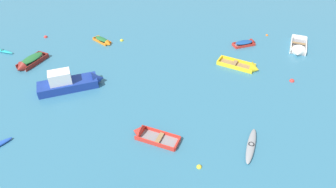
% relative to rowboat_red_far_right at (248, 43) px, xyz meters
% --- Properties ---
extents(rowboat_red_far_right, '(3.01, 1.65, 0.97)m').
position_rel_rowboat_red_far_right_xyz_m(rowboat_red_far_right, '(0.00, 0.00, 0.00)').
color(rowboat_red_far_right, gray).
rests_on(rowboat_red_far_right, ground_plane).
extents(rowboat_yellow_near_left, '(4.32, 3.50, 1.33)m').
position_rel_rowboat_red_far_right_xyz_m(rowboat_yellow_near_left, '(-1.59, -5.05, -0.04)').
color(rowboat_yellow_near_left, '#99754C').
rests_on(rowboat_yellow_near_left, ground_plane).
extents(rowboat_white_midfield_left, '(3.43, 4.73, 1.54)m').
position_rel_rowboat_red_far_right_xyz_m(rowboat_white_midfield_left, '(5.14, -2.10, 0.02)').
color(rowboat_white_midfield_left, gray).
rests_on(rowboat_white_midfield_left, ground_plane).
extents(rowboat_orange_distant_center, '(2.50, 2.58, 0.79)m').
position_rel_rowboat_red_far_right_xyz_m(rowboat_orange_distant_center, '(-16.66, 1.95, -0.01)').
color(rowboat_orange_distant_center, '#99754C').
rests_on(rowboat_orange_distant_center, ground_plane).
extents(rowboat_maroon_near_camera, '(2.99, 3.84, 1.26)m').
position_rel_rowboat_red_far_right_xyz_m(rowboat_maroon_near_camera, '(-24.13, -2.35, 0.10)').
color(rowboat_maroon_near_camera, gray).
rests_on(rowboat_maroon_near_camera, ground_plane).
extents(motor_launch_deep_blue_far_left, '(6.20, 3.04, 2.25)m').
position_rel_rowboat_red_far_right_xyz_m(motor_launch_deep_blue_far_left, '(-18.88, -6.69, 0.40)').
color(motor_launch_deep_blue_far_left, navy).
rests_on(motor_launch_deep_blue_far_left, ground_plane).
extents(kayak_turquoise_cluster_inner, '(2.78, 1.74, 0.28)m').
position_rel_rowboat_red_far_right_xyz_m(kayak_turquoise_cluster_inner, '(-27.81, 0.86, -0.10)').
color(kayak_turquoise_cluster_inner, teal).
rests_on(kayak_turquoise_cluster_inner, ground_plane).
extents(rowboat_red_back_row_center, '(3.89, 2.83, 1.22)m').
position_rel_rowboat_red_far_right_xyz_m(rowboat_red_back_row_center, '(-12.30, -13.58, -0.06)').
color(rowboat_red_back_row_center, gray).
rests_on(rowboat_red_back_row_center, ground_plane).
extents(kayak_grey_foreground_center, '(2.11, 3.57, 0.35)m').
position_rel_rowboat_red_far_right_xyz_m(kayak_grey_foreground_center, '(-4.53, -15.45, -0.06)').
color(kayak_grey_foreground_center, gray).
rests_on(kayak_grey_foreground_center, ground_plane).
extents(mooring_buoy_central, '(0.42, 0.42, 0.42)m').
position_rel_rowboat_red_far_right_xyz_m(mooring_buoy_central, '(-14.64, 2.33, -0.23)').
color(mooring_buoy_central, yellow).
rests_on(mooring_buoy_central, ground_plane).
extents(mooring_buoy_between_boats_left, '(0.48, 0.48, 0.48)m').
position_rel_rowboat_red_far_right_xyz_m(mooring_buoy_between_boats_left, '(2.08, -7.57, -0.23)').
color(mooring_buoy_between_boats_left, red).
rests_on(mooring_buoy_between_boats_left, ground_plane).
extents(mooring_buoy_between_boats_right, '(0.32, 0.32, 0.32)m').
position_rel_rowboat_red_far_right_xyz_m(mooring_buoy_between_boats_right, '(3.12, 2.08, -0.23)').
color(mooring_buoy_between_boats_right, orange).
rests_on(mooring_buoy_between_boats_right, ground_plane).
extents(mooring_buoy_far_field, '(0.45, 0.45, 0.45)m').
position_rel_rowboat_red_far_right_xyz_m(mooring_buoy_far_field, '(-23.89, 4.08, -0.23)').
color(mooring_buoy_far_field, red).
rests_on(mooring_buoy_far_field, ground_plane).
extents(mooring_buoy_outer_edge, '(0.37, 0.37, 0.37)m').
position_rel_rowboat_red_far_right_xyz_m(mooring_buoy_outer_edge, '(-8.68, -16.92, -0.23)').
color(mooring_buoy_outer_edge, yellow).
rests_on(mooring_buoy_outer_edge, ground_plane).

